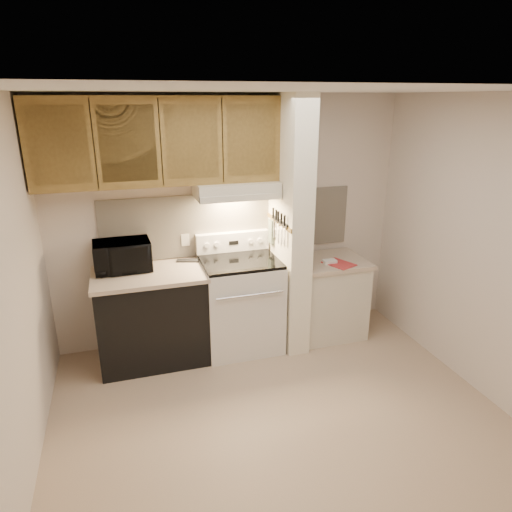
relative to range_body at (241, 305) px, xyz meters
name	(u,v)px	position (x,y,z in m)	size (l,w,h in m)	color
floor	(278,414)	(0.00, -1.16, -0.46)	(3.60, 3.60, 0.00)	tan
ceiling	(284,90)	(0.00, -1.16, 2.04)	(3.60, 3.60, 0.00)	white
wall_back	(231,221)	(0.00, 0.34, 0.79)	(3.60, 0.02, 2.50)	beige
wall_left	(8,303)	(-1.80, -1.16, 0.79)	(0.02, 3.00, 2.50)	beige
wall_right	(482,249)	(1.80, -1.16, 0.79)	(0.02, 3.00, 2.50)	beige
backsplash	(231,223)	(0.00, 0.33, 0.78)	(2.60, 0.02, 0.63)	beige
range_body	(241,305)	(0.00, 0.00, 0.00)	(0.76, 0.65, 0.92)	silver
oven_window	(249,315)	(0.00, -0.32, 0.04)	(0.50, 0.01, 0.30)	black
oven_handle	(250,295)	(0.00, -0.35, 0.26)	(0.02, 0.02, 0.65)	silver
cooktop	(240,261)	(0.00, 0.00, 0.48)	(0.74, 0.64, 0.03)	black
range_backguard	(233,242)	(0.00, 0.28, 0.59)	(0.76, 0.08, 0.20)	silver
range_display	(234,243)	(0.00, 0.24, 0.59)	(0.10, 0.01, 0.04)	black
range_knob_left_outer	(207,245)	(-0.28, 0.24, 0.59)	(0.05, 0.05, 0.02)	silver
range_knob_left_inner	(216,244)	(-0.18, 0.24, 0.59)	(0.05, 0.05, 0.02)	silver
range_knob_right_inner	(251,241)	(0.18, 0.24, 0.59)	(0.05, 0.05, 0.02)	silver
range_knob_right_outer	(260,240)	(0.28, 0.24, 0.59)	(0.05, 0.05, 0.02)	silver
dishwasher_front	(152,318)	(-0.88, 0.01, -0.03)	(1.00, 0.63, 0.87)	black
left_countertop	(149,275)	(-0.88, 0.01, 0.43)	(1.04, 0.67, 0.04)	#BEA890
spoon_rest	(188,261)	(-0.48, 0.21, 0.46)	(0.22, 0.07, 0.02)	black
teal_jar	(141,260)	(-0.93, 0.23, 0.51)	(0.10, 0.10, 0.11)	#295F5F
outlet	(185,240)	(-0.48, 0.32, 0.64)	(0.08, 0.01, 0.12)	beige
microwave	(122,256)	(-1.10, 0.15, 0.59)	(0.51, 0.35, 0.28)	black
partition_pillar	(290,226)	(0.51, -0.01, 0.79)	(0.22, 0.70, 2.50)	white
pillar_trim	(279,222)	(0.39, -0.01, 0.84)	(0.01, 0.70, 0.04)	olive
knife_strip	(280,221)	(0.39, -0.06, 0.86)	(0.02, 0.42, 0.04)	black
knife_blade_a	(285,236)	(0.38, -0.23, 0.76)	(0.01, 0.04, 0.16)	silver
knife_handle_a	(285,221)	(0.38, -0.22, 0.91)	(0.02, 0.02, 0.10)	black
knife_blade_b	(282,235)	(0.38, -0.15, 0.75)	(0.01, 0.04, 0.18)	silver
knife_handle_b	(281,218)	(0.38, -0.13, 0.91)	(0.02, 0.02, 0.10)	black
knife_blade_c	(279,234)	(0.38, -0.06, 0.74)	(0.01, 0.04, 0.20)	silver
knife_handle_c	(278,216)	(0.38, -0.05, 0.91)	(0.02, 0.02, 0.10)	black
knife_blade_d	(276,229)	(0.38, 0.02, 0.76)	(0.01, 0.04, 0.16)	silver
knife_handle_d	(276,215)	(0.38, 0.02, 0.91)	(0.02, 0.02, 0.10)	black
knife_blade_e	(273,229)	(0.38, 0.09, 0.75)	(0.01, 0.04, 0.18)	silver
knife_handle_e	(273,213)	(0.38, 0.11, 0.91)	(0.02, 0.02, 0.10)	black
oven_mitt	(271,232)	(0.38, 0.17, 0.70)	(0.03, 0.10, 0.25)	slate
right_cab_base	(328,298)	(0.97, -0.01, -0.06)	(0.70, 0.60, 0.81)	beige
right_countertop	(330,261)	(0.97, -0.01, 0.37)	(0.74, 0.64, 0.04)	#BEA890
red_folder	(339,264)	(1.00, -0.16, 0.39)	(0.22, 0.30, 0.01)	#B82E30
white_box	(330,262)	(0.92, -0.11, 0.41)	(0.13, 0.09, 0.04)	white
range_hood	(236,189)	(0.00, 0.12, 1.17)	(0.78, 0.44, 0.15)	beige
hood_lip	(242,198)	(0.00, -0.08, 1.12)	(0.78, 0.04, 0.06)	beige
upper_cabinets	(159,141)	(-0.69, 0.17, 1.62)	(2.18, 0.33, 0.77)	olive
cab_door_a	(58,146)	(-1.51, 0.01, 1.62)	(0.46, 0.01, 0.63)	olive
cab_gap_a	(94,145)	(-1.23, 0.01, 1.62)	(0.01, 0.01, 0.73)	black
cab_door_b	(128,144)	(-0.96, 0.01, 1.62)	(0.46, 0.01, 0.63)	olive
cab_gap_b	(161,143)	(-0.69, 0.01, 1.62)	(0.01, 0.01, 0.73)	black
cab_door_c	(192,142)	(-0.42, 0.01, 1.62)	(0.46, 0.01, 0.63)	olive
cab_gap_c	(223,141)	(-0.14, 0.01, 1.62)	(0.01, 0.01, 0.73)	black
cab_door_d	(252,140)	(0.13, 0.01, 1.62)	(0.46, 0.01, 0.63)	olive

